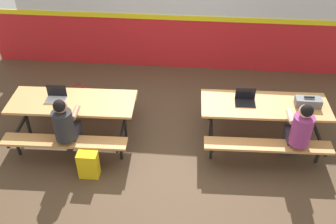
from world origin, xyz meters
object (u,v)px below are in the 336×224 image
at_px(picnic_table_left, 73,109).
at_px(tote_bag_bright, 79,96).
at_px(picnic_table_right, 264,112).
at_px(toolbox_grey, 308,102).
at_px(laptop_dark, 245,100).
at_px(laptop_silver, 56,97).
at_px(student_further, 300,129).
at_px(backpack_dark, 89,165).
at_px(student_nearer, 66,124).

xyz_separation_m(picnic_table_left, tote_bag_bright, (-0.21, 0.90, -0.38)).
xyz_separation_m(picnic_table_right, toolbox_grey, (0.66, 0.02, 0.23)).
bearing_deg(toolbox_grey, laptop_dark, 179.43).
xyz_separation_m(picnic_table_right, tote_bag_bright, (-3.29, 0.72, -0.38)).
relative_size(laptop_dark, tote_bag_bright, 0.76).
xyz_separation_m(laptop_silver, toolbox_grey, (4.00, 0.17, 0.02)).
bearing_deg(picnic_table_left, toolbox_grey, 3.11).
height_order(student_further, backpack_dark, student_further).
height_order(student_nearer, laptop_silver, student_nearer).
distance_m(student_nearer, tote_bag_bright, 1.57).
height_order(picnic_table_left, student_further, student_further).
relative_size(student_nearer, backpack_dark, 2.74).
bearing_deg(student_nearer, student_further, 3.22).
bearing_deg(laptop_dark, picnic_table_left, -175.61).
bearing_deg(picnic_table_left, student_nearer, -83.98).
xyz_separation_m(picnic_table_left, student_further, (3.53, -0.36, 0.13)).
distance_m(student_further, tote_bag_bright, 3.98).
xyz_separation_m(picnic_table_right, backpack_dark, (-2.65, -1.06, -0.36)).
bearing_deg(picnic_table_left, tote_bag_bright, 103.05).
relative_size(picnic_table_right, laptop_dark, 6.27).
bearing_deg(toolbox_grey, laptop_silver, -177.53).
xyz_separation_m(picnic_table_left, picnic_table_right, (3.08, 0.18, 0.00)).
xyz_separation_m(student_nearer, laptop_dark, (2.71, 0.77, 0.08)).
relative_size(laptop_dark, toolbox_grey, 0.82).
bearing_deg(picnic_table_right, tote_bag_bright, 167.68).
bearing_deg(laptop_silver, picnic_table_right, 2.64).
relative_size(picnic_table_left, tote_bag_bright, 4.75).
bearing_deg(student_nearer, tote_bag_bright, 100.41).
bearing_deg(tote_bag_bright, picnic_table_left, -76.95).
bearing_deg(student_further, toolbox_grey, 69.58).
distance_m(student_nearer, student_further, 3.48).
xyz_separation_m(laptop_silver, tote_bag_bright, (0.05, 0.87, -0.59)).
xyz_separation_m(student_nearer, student_further, (3.47, 0.20, 0.00)).
distance_m(picnic_table_left, laptop_dark, 2.78).
height_order(student_further, tote_bag_bright, student_further).
xyz_separation_m(picnic_table_right, student_further, (0.45, -0.54, 0.13)).
relative_size(picnic_table_right, toolbox_grey, 5.11).
bearing_deg(student_nearer, picnic_table_right, 13.74).
distance_m(student_further, toolbox_grey, 0.61).
bearing_deg(tote_bag_bright, student_nearer, -79.59).
bearing_deg(tote_bag_bright, laptop_dark, -13.06).
height_order(picnic_table_left, toolbox_grey, toolbox_grey).
bearing_deg(student_further, backpack_dark, -170.51).
relative_size(picnic_table_left, backpack_dark, 4.65).
height_order(student_further, laptop_silver, student_further).
bearing_deg(tote_bag_bright, student_further, -18.66).
xyz_separation_m(laptop_dark, toolbox_grey, (0.97, -0.01, 0.02)).
bearing_deg(backpack_dark, picnic_table_right, 21.83).
xyz_separation_m(toolbox_grey, tote_bag_bright, (-3.95, 0.70, -0.62)).
bearing_deg(laptop_silver, toolbox_grey, 2.47).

